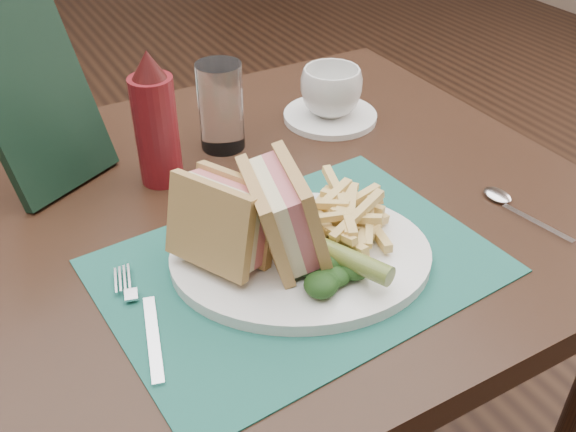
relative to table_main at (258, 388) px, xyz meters
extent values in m
plane|color=black|center=(0.00, 0.50, -0.38)|extent=(7.00, 7.00, 0.00)
cube|color=#1B584C|center=(-0.01, -0.15, 0.38)|extent=(0.45, 0.34, 0.00)
cylinder|color=#566A28|center=(0.02, -0.19, 0.41)|extent=(0.07, 0.12, 0.03)
cylinder|color=white|center=(0.22, 0.15, 0.38)|extent=(0.19, 0.19, 0.01)
imported|color=white|center=(0.22, 0.15, 0.42)|extent=(0.13, 0.13, 0.08)
cylinder|color=white|center=(0.03, 0.15, 0.44)|extent=(0.07, 0.07, 0.13)
cube|color=black|center=(-0.21, 0.18, 0.50)|extent=(0.18, 0.16, 0.25)
camera|label=1|loc=(-0.30, -0.63, 0.85)|focal=40.00mm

